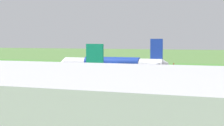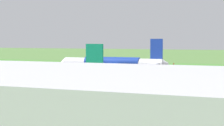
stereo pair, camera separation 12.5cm
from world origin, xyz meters
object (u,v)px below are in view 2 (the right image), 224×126
at_px(service_car_followme, 111,83).
at_px(airliner_parked_near, 163,88).
at_px(no_stopping_sign, 174,65).
at_px(traffic_cone_orange, 159,67).
at_px(airliner_main, 113,63).

bearing_deg(service_car_followme, airliner_parked_near, 129.19).
bearing_deg(no_stopping_sign, traffic_cone_orange, 28.80).
height_order(service_car_followme, no_stopping_sign, no_stopping_sign).
xyz_separation_m(airliner_parked_near, traffic_cone_orange, (29.40, -113.31, -3.66)).
bearing_deg(airliner_main, traffic_cone_orange, -108.55).
distance_m(airliner_parked_near, no_stopping_sign, 119.45).
height_order(airliner_main, airliner_parked_near, airliner_main).
bearing_deg(airliner_main, service_car_followme, 110.51).
xyz_separation_m(airliner_main, service_car_followme, (-16.83, 45.00, -3.51)).
bearing_deg(service_car_followme, traffic_cone_orange, -87.04).
distance_m(no_stopping_sign, traffic_cone_orange, 8.53).
relative_size(service_car_followme, traffic_cone_orange, 7.97).
distance_m(airliner_main, airliner_parked_near, 86.68).
bearing_deg(airliner_parked_near, service_car_followme, -50.81).
height_order(airliner_main, service_car_followme, airliner_main).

